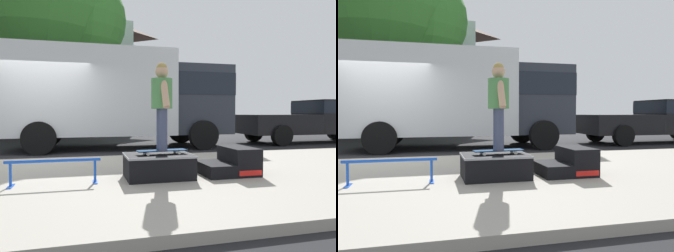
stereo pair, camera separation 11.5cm
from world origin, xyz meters
The scene contains 11 objects.
ground_plane centered at (0.00, 0.00, 0.00)m, with size 140.00×140.00×0.00m, color black.
sidewalk_slab centered at (0.00, -3.00, 0.06)m, with size 50.00×5.00×0.12m, color #A8A093.
skate_box centered at (2.19, -3.23, 0.32)m, with size 1.03×0.78×0.37m.
kicker_ramp centered at (3.43, -3.24, 0.30)m, with size 0.87×0.80×0.44m.
grind_rail centered at (0.67, -3.31, 0.38)m, with size 1.28×0.28×0.36m.
skateboard centered at (2.24, -3.26, 0.54)m, with size 0.80×0.27×0.07m.
skater_kid centered at (2.24, -3.26, 1.34)m, with size 0.33×0.69×1.34m.
box_truck centered at (2.27, 2.20, 1.70)m, with size 6.91×2.63×3.05m.
pickup_truck_black centered at (9.67, 2.26, 0.89)m, with size 5.70×2.09×1.61m.
street_tree_main centered at (-0.38, 6.17, 5.67)m, with size 6.67×6.06×8.88m.
house_behind centered at (-0.87, 12.50, 4.24)m, with size 9.54×8.22×8.40m.
Camera 2 is at (1.21, -8.00, 1.13)m, focal length 33.68 mm.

